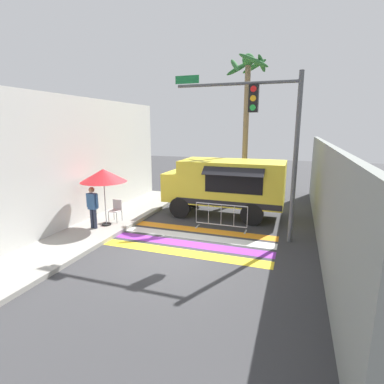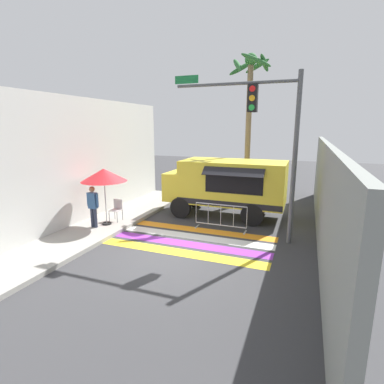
# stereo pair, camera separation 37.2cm
# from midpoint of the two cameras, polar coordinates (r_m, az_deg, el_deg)

# --- Properties ---
(ground_plane) EXTENTS (60.00, 60.00, 0.00)m
(ground_plane) POSITION_cam_midpoint_polar(r_m,az_deg,el_deg) (9.94, -3.33, -11.68)
(ground_plane) COLOR #38383A
(sidewalk_left) EXTENTS (4.40, 16.00, 0.15)m
(sidewalk_left) POSITION_cam_midpoint_polar(r_m,az_deg,el_deg) (12.53, -23.83, -7.22)
(sidewalk_left) COLOR #99968E
(sidewalk_left) RESTS_ON ground_plane
(building_left_facade) EXTENTS (0.25, 16.00, 5.22)m
(building_left_facade) POSITION_cam_midpoint_polar(r_m,az_deg,el_deg) (12.01, -25.08, 4.34)
(building_left_facade) COLOR silver
(building_left_facade) RESTS_ON ground_plane
(concrete_wall_right) EXTENTS (0.20, 16.00, 3.47)m
(concrete_wall_right) POSITION_cam_midpoint_polar(r_m,az_deg,el_deg) (11.53, 24.69, -0.35)
(concrete_wall_right) COLOR gray
(concrete_wall_right) RESTS_ON ground_plane
(crosswalk_painted) EXTENTS (6.40, 2.84, 0.01)m
(crosswalk_painted) POSITION_cam_midpoint_polar(r_m,az_deg,el_deg) (11.10, -0.41, -9.00)
(crosswalk_painted) COLOR yellow
(crosswalk_painted) RESTS_ON ground_plane
(food_truck) EXTENTS (5.35, 2.63, 2.57)m
(food_truck) POSITION_cam_midpoint_polar(r_m,az_deg,el_deg) (13.66, 6.90, 1.66)
(food_truck) COLOR yellow
(food_truck) RESTS_ON ground_plane
(traffic_signal_pole) EXTENTS (4.43, 0.29, 5.84)m
(traffic_signal_pole) POSITION_cam_midpoint_polar(r_m,az_deg,el_deg) (10.71, 15.52, 11.76)
(traffic_signal_pole) COLOR #515456
(traffic_signal_pole) RESTS_ON ground_plane
(patio_umbrella) EXTENTS (1.80, 1.80, 2.29)m
(patio_umbrella) POSITION_cam_midpoint_polar(r_m,az_deg,el_deg) (12.24, -15.61, 3.09)
(patio_umbrella) COLOR black
(patio_umbrella) RESTS_ON sidewalk_left
(folding_chair) EXTENTS (0.42, 0.42, 0.91)m
(folding_chair) POSITION_cam_midpoint_polar(r_m,az_deg,el_deg) (12.98, -13.34, -2.93)
(folding_chair) COLOR #4C4C51
(folding_chair) RESTS_ON sidewalk_left
(vendor_person) EXTENTS (0.53, 0.22, 1.64)m
(vendor_person) POSITION_cam_midpoint_polar(r_m,az_deg,el_deg) (12.23, -17.52, -2.26)
(vendor_person) COLOR #2D3347
(vendor_person) RESTS_ON sidewalk_left
(barricade_front) EXTENTS (2.11, 0.44, 1.05)m
(barricade_front) POSITION_cam_midpoint_polar(r_m,az_deg,el_deg) (12.01, 6.37, -4.79)
(barricade_front) COLOR #B7BABF
(barricade_front) RESTS_ON ground_plane
(palm_tree) EXTENTS (2.32, 2.37, 7.56)m
(palm_tree) POSITION_cam_midpoint_polar(r_m,az_deg,el_deg) (16.05, 11.59, 17.10)
(palm_tree) COLOR #7A664C
(palm_tree) RESTS_ON ground_plane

